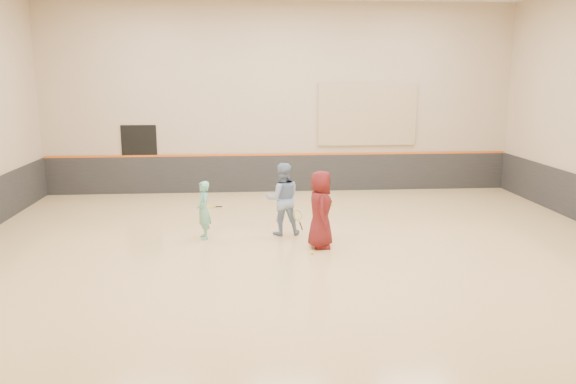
{
  "coord_description": "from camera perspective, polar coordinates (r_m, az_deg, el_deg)",
  "views": [
    {
      "loc": [
        -1.2,
        -12.01,
        3.77
      ],
      "look_at": [
        -0.21,
        0.4,
        1.15
      ],
      "focal_mm": 35.0,
      "sensor_mm": 36.0,
      "label": 1
    }
  ],
  "objects": [
    {
      "name": "room",
      "position": [
        12.42,
        1.14,
        -1.88
      ],
      "size": [
        15.04,
        12.04,
        6.22
      ],
      "color": "tan",
      "rests_on": "ground"
    },
    {
      "name": "acoustic_panel",
      "position": [
        18.44,
        8.07,
        7.83
      ],
      "size": [
        3.2,
        0.08,
        2.0
      ],
      "primitive_type": "cube",
      "color": "tan",
      "rests_on": "wall_back"
    },
    {
      "name": "ball_under_racket",
      "position": [
        12.04,
        2.44,
        -6.21
      ],
      "size": [
        0.07,
        0.07,
        0.07
      ],
      "primitive_type": "sphere",
      "color": "#D4F037",
      "rests_on": "floor"
    },
    {
      "name": "ball_in_hand",
      "position": [
        12.17,
        4.48,
        -1.25
      ],
      "size": [
        0.07,
        0.07,
        0.07
      ],
      "primitive_type": "sphere",
      "color": "yellow",
      "rests_on": "young_man"
    },
    {
      "name": "young_man",
      "position": [
        12.33,
        3.32,
        -1.78
      ],
      "size": [
        0.6,
        0.88,
        1.72
      ],
      "primitive_type": "imported",
      "rotation": [
        0.0,
        0.0,
        1.5
      ],
      "color": "maroon",
      "rests_on": "floor"
    },
    {
      "name": "girl",
      "position": [
        13.16,
        -8.57,
        -1.84
      ],
      "size": [
        0.44,
        0.56,
        1.36
      ],
      "primitive_type": "imported",
      "rotation": [
        0.0,
        0.0,
        -1.32
      ],
      "color": "#6FC1AB",
      "rests_on": "floor"
    },
    {
      "name": "accent_stripe",
      "position": [
        18.19,
        -0.72,
        3.83
      ],
      "size": [
        14.9,
        0.03,
        0.06
      ],
      "primitive_type": "cube",
      "color": "#D85914",
      "rests_on": "wall_back"
    },
    {
      "name": "instructor",
      "position": [
        13.32,
        -0.56,
        -0.7
      ],
      "size": [
        0.88,
        0.7,
        1.73
      ],
      "primitive_type": "imported",
      "rotation": [
        0.0,
        0.0,
        3.2
      ],
      "color": "#809BC6",
      "rests_on": "floor"
    },
    {
      "name": "ball_beside_spare",
      "position": [
        16.45,
        -0.81,
        -1.24
      ],
      "size": [
        0.07,
        0.07,
        0.07
      ],
      "primitive_type": "sphere",
      "color": "#B9D331",
      "rests_on": "floor"
    },
    {
      "name": "doorway",
      "position": [
        18.48,
        -14.8,
        3.19
      ],
      "size": [
        1.1,
        0.05,
        2.2
      ],
      "primitive_type": "cube",
      "color": "black",
      "rests_on": "floor"
    },
    {
      "name": "spare_racket",
      "position": [
        16.32,
        -7.87,
        -1.32
      ],
      "size": [
        0.72,
        0.72,
        0.14
      ],
      "primitive_type": null,
      "color": "#A2C02A",
      "rests_on": "floor"
    },
    {
      "name": "wainscot_back",
      "position": [
        18.29,
        -0.71,
        1.91
      ],
      "size": [
        14.9,
        0.04,
        1.2
      ],
      "primitive_type": "cube",
      "color": "#232326",
      "rests_on": "floor"
    },
    {
      "name": "held_racket",
      "position": [
        13.21,
        0.97,
        -2.38
      ],
      "size": [
        0.3,
        0.3,
        0.56
      ],
      "primitive_type": null,
      "color": "#AABB29",
      "rests_on": "instructor"
    }
  ]
}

